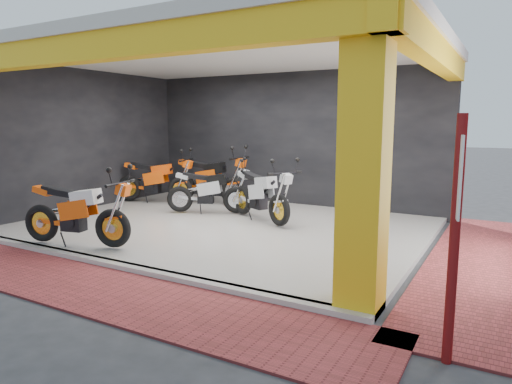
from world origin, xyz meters
TOP-DOWN VIEW (x-y plane):
  - ground at (0.00, 0.00)m, footprint 80.00×80.00m
  - showroom_floor at (0.00, 2.00)m, footprint 8.00×6.00m
  - showroom_ceiling at (0.00, 2.00)m, footprint 8.40×6.40m
  - back_wall at (0.00, 5.10)m, footprint 8.20×0.20m
  - left_wall at (-4.10, 2.00)m, footprint 0.20×6.20m
  - corner_column at (3.75, -0.75)m, footprint 0.50×0.50m
  - header_beam_front at (0.00, -1.00)m, footprint 8.40×0.30m
  - header_beam_right at (4.00, 2.00)m, footprint 0.30×6.40m
  - floor_kerb at (0.00, -1.02)m, footprint 8.00×0.20m
  - paver_front at (0.00, -1.80)m, footprint 9.00×1.40m
  - paver_right at (4.80, 2.00)m, footprint 1.40×7.00m
  - signpost at (4.81, -1.49)m, footprint 0.09×0.32m
  - moto_hero at (-0.57, -0.50)m, footprint 2.35×1.32m
  - moto_row_a at (1.13, 2.34)m, footprint 2.35×1.76m
  - moto_row_b at (-0.35, 3.06)m, footprint 2.20×1.55m
  - moto_row_c at (-2.36, 3.49)m, footprint 2.42×1.43m
  - moto_row_d at (-0.99, 3.91)m, footprint 2.44×0.93m

SIDE VIEW (x-z plane):
  - ground at x=0.00m, z-range 0.00..0.00m
  - paver_front at x=0.00m, z-range 0.00..0.03m
  - paver_right at x=4.80m, z-range 0.00..0.03m
  - showroom_floor at x=0.00m, z-range 0.00..0.10m
  - floor_kerb at x=0.00m, z-range 0.00..0.10m
  - moto_row_b at x=-0.35m, z-range 0.10..1.36m
  - moto_hero at x=-0.57m, z-range 0.10..1.46m
  - moto_row_a at x=1.13m, z-range 0.10..1.46m
  - moto_row_c at x=-2.36m, z-range 0.10..1.49m
  - moto_row_d at x=-0.99m, z-range 0.10..1.59m
  - signpost at x=4.81m, z-range 0.11..2.40m
  - back_wall at x=0.00m, z-range 0.00..3.50m
  - left_wall at x=-4.10m, z-range 0.00..3.50m
  - corner_column at x=3.75m, z-range 0.00..3.50m
  - header_beam_front at x=0.00m, z-range 3.10..3.50m
  - header_beam_right at x=4.00m, z-range 3.10..3.50m
  - showroom_ceiling at x=0.00m, z-range 3.50..3.70m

